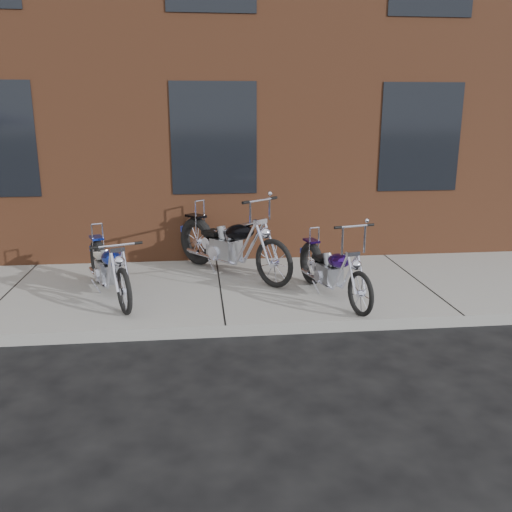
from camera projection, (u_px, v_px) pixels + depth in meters
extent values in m
plane|color=black|center=(226.00, 337.00, 6.51)|extent=(120.00, 120.00, 0.00)
cube|color=gray|center=(220.00, 292.00, 7.93)|extent=(22.00, 3.00, 0.15)
cube|color=brown|center=(206.00, 53.00, 13.16)|extent=(22.00, 10.00, 8.00)
torus|color=black|center=(315.00, 265.00, 7.85)|extent=(0.28, 0.65, 0.64)
torus|color=black|center=(366.00, 297.00, 6.61)|extent=(0.20, 0.57, 0.57)
cube|color=gray|center=(334.00, 277.00, 7.35)|extent=(0.33, 0.40, 0.26)
ellipsoid|color=#2D0F64|center=(344.00, 263.00, 7.06)|extent=(0.34, 0.53, 0.27)
cube|color=black|center=(326.00, 260.00, 7.51)|extent=(0.27, 0.29, 0.05)
cylinder|color=silver|center=(362.00, 276.00, 6.65)|extent=(0.10, 0.26, 0.48)
cylinder|color=silver|center=(360.00, 228.00, 6.60)|extent=(0.48, 0.14, 0.03)
cylinder|color=silver|center=(318.00, 244.00, 7.70)|extent=(0.02, 0.02, 0.42)
cylinder|color=silver|center=(334.00, 280.00, 7.59)|extent=(0.24, 0.78, 0.04)
torus|color=black|center=(101.00, 263.00, 7.89)|extent=(0.37, 0.67, 0.67)
torus|color=black|center=(127.00, 294.00, 6.65)|extent=(0.28, 0.59, 0.61)
cube|color=gray|center=(110.00, 275.00, 7.38)|extent=(0.38, 0.44, 0.28)
ellipsoid|color=#1932BA|center=(114.00, 260.00, 7.09)|extent=(0.41, 0.57, 0.29)
cube|color=beige|center=(105.00, 257.00, 7.54)|extent=(0.30, 0.32, 0.06)
cylinder|color=silver|center=(123.00, 273.00, 6.69)|extent=(0.13, 0.26, 0.50)
cylinder|color=silver|center=(119.00, 247.00, 6.71)|extent=(0.49, 0.21, 0.03)
cylinder|color=silver|center=(100.00, 241.00, 7.74)|extent=(0.03, 0.03, 0.45)
cylinder|color=silver|center=(115.00, 278.00, 7.64)|extent=(0.35, 0.80, 0.04)
torus|color=black|center=(204.00, 243.00, 8.87)|extent=(0.62, 0.72, 0.80)
torus|color=black|center=(282.00, 265.00, 7.69)|extent=(0.51, 0.61, 0.72)
cube|color=gray|center=(233.00, 251.00, 8.39)|extent=(0.52, 0.54, 0.33)
ellipsoid|color=black|center=(247.00, 234.00, 8.09)|extent=(0.61, 0.65, 0.34)
cube|color=black|center=(220.00, 234.00, 8.53)|extent=(0.40, 0.41, 0.07)
cylinder|color=silver|center=(275.00, 244.00, 7.71)|extent=(0.24, 0.28, 0.60)
cylinder|color=silver|center=(269.00, 201.00, 7.65)|extent=(0.49, 0.41, 0.03)
cylinder|color=silver|center=(207.00, 218.00, 8.70)|extent=(0.03, 0.03, 0.53)
cylinder|color=silver|center=(229.00, 255.00, 8.68)|extent=(0.67, 0.81, 0.05)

